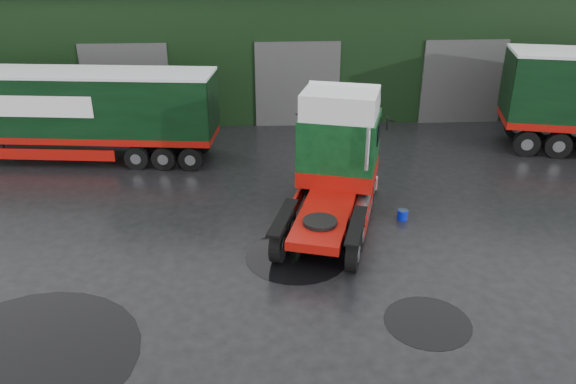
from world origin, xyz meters
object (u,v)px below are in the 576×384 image
object	(u,v)px
warehouse	(290,38)
hero_tractor	(330,168)
wash_bucket	(403,215)
trailer_left	(70,116)
tree_back_b	(390,5)

from	to	relation	value
warehouse	hero_tractor	bearing A→B (deg)	-89.32
wash_bucket	trailer_left	bearing A→B (deg)	152.99
warehouse	wash_bucket	size ratio (longest dim) A/B	93.72
trailer_left	tree_back_b	xyz separation A→B (m)	(17.50, 20.00, 1.91)
trailer_left	tree_back_b	size ratio (longest dim) A/B	1.58
hero_tractor	tree_back_b	distance (m)	27.79
warehouse	tree_back_b	distance (m)	12.82
hero_tractor	trailer_left	size ratio (longest dim) A/B	0.55
tree_back_b	warehouse	bearing A→B (deg)	-128.66
hero_tractor	trailer_left	bearing A→B (deg)	162.49
warehouse	wash_bucket	bearing A→B (deg)	-80.58
hero_tractor	wash_bucket	xyz separation A→B (m)	(2.49, 0.40, -1.87)
hero_tractor	wash_bucket	world-z (taller)	hero_tractor
trailer_left	warehouse	bearing A→B (deg)	-36.89
warehouse	trailer_left	size ratio (longest dim) A/B	2.73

